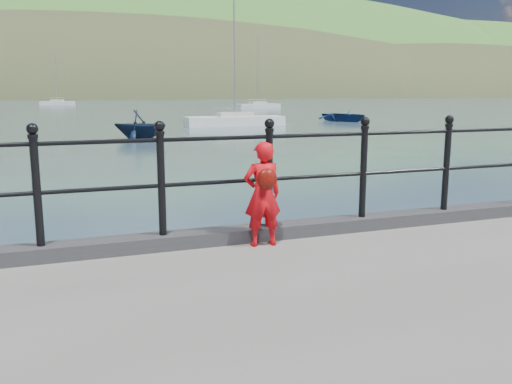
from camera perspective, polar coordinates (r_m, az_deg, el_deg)
name	(u,v)px	position (r m, az deg, el deg)	size (l,w,h in m)	color
ground	(216,323)	(6.46, -4.28, -13.57)	(600.00, 600.00, 0.00)	#2D4251
kerb	(218,236)	(5.96, -4.03, -4.67)	(60.00, 0.30, 0.15)	#28282B
railing	(217,169)	(5.80, -4.13, 2.48)	(18.11, 0.11, 1.20)	black
far_shore	(153,147)	(249.60, -10.78, 4.71)	(830.00, 200.00, 156.00)	#333A21
child	(263,194)	(5.74, 0.70, -0.17)	(0.42, 0.33, 1.12)	red
launch_blue	(345,116)	(47.61, 9.33, 7.94)	(3.29, 4.61, 0.96)	navy
launch_navy	(140,124)	(30.39, -12.16, 6.97)	(2.63, 3.04, 1.60)	black
sailboat_far	(257,106)	(78.23, 0.13, 9.01)	(7.51, 4.27, 10.25)	silver
sailboat_deep	(57,103)	(102.18, -20.18, 8.76)	(5.99, 3.63, 8.56)	white
sailboat_near	(235,121)	(40.95, -2.25, 7.45)	(7.42, 2.14, 10.00)	white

